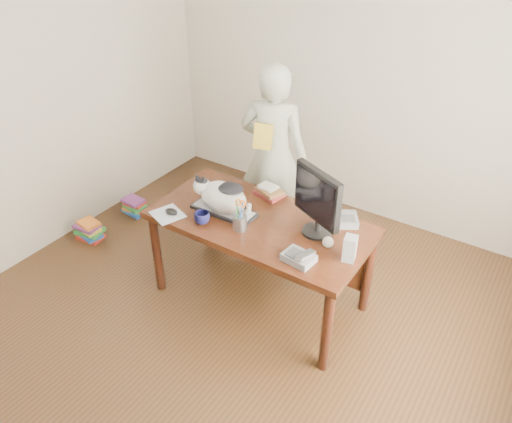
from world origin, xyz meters
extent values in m
plane|color=black|center=(0.00, 0.00, 0.00)|extent=(4.50, 4.50, 0.00)
plane|color=white|center=(0.00, 2.25, 1.35)|extent=(4.00, 0.00, 4.00)
cube|color=black|center=(0.00, 0.60, 0.72)|extent=(1.60, 0.80, 0.05)
cylinder|color=black|center=(-0.74, 0.26, 0.35)|extent=(0.07, 0.07, 0.70)
cylinder|color=black|center=(0.74, 0.26, 0.35)|extent=(0.07, 0.07, 0.70)
cylinder|color=black|center=(-0.74, 0.94, 0.35)|extent=(0.07, 0.07, 0.70)
cylinder|color=black|center=(0.74, 0.94, 0.35)|extent=(0.07, 0.07, 0.70)
cube|color=black|center=(0.00, 0.96, 0.40)|extent=(1.45, 0.03, 0.50)
cube|color=black|center=(-0.28, 0.54, 0.76)|extent=(0.49, 0.19, 0.02)
cube|color=silver|center=(-0.28, 0.54, 0.78)|extent=(0.46, 0.16, 0.01)
ellipsoid|color=white|center=(-0.28, 0.54, 0.88)|extent=(0.37, 0.23, 0.23)
ellipsoid|color=white|center=(-0.45, 0.52, 0.92)|extent=(0.14, 0.13, 0.13)
ellipsoid|color=black|center=(-0.45, 0.52, 0.97)|extent=(0.09, 0.09, 0.05)
cone|color=black|center=(-0.48, 0.51, 1.00)|extent=(0.07, 0.06, 0.08)
cone|color=black|center=(-0.42, 0.51, 1.00)|extent=(0.07, 0.06, 0.08)
ellipsoid|color=black|center=(-0.21, 0.54, 0.97)|extent=(0.20, 0.16, 0.05)
cylinder|color=white|center=(-0.10, 0.60, 0.80)|extent=(0.11, 0.15, 0.05)
cylinder|color=black|center=(0.41, 0.69, 0.76)|extent=(0.28, 0.28, 0.02)
cylinder|color=black|center=(0.41, 0.69, 0.81)|extent=(0.06, 0.06, 0.10)
cube|color=black|center=(0.41, 0.67, 1.05)|extent=(0.41, 0.22, 0.36)
cube|color=black|center=(0.39, 0.65, 1.05)|extent=(0.36, 0.17, 0.31)
cylinder|color=gray|center=(-0.05, 0.43, 0.80)|extent=(0.11, 0.11, 0.11)
cylinder|color=black|center=(-0.07, 0.44, 0.90)|extent=(0.03, 0.04, 0.16)
cylinder|color=blue|center=(-0.04, 0.42, 0.90)|extent=(0.02, 0.04, 0.16)
cylinder|color=#B62C1A|center=(-0.06, 0.45, 0.90)|extent=(0.01, 0.04, 0.16)
cylinder|color=#17772E|center=(-0.06, 0.41, 0.90)|extent=(0.03, 0.03, 0.16)
cylinder|color=silver|center=(-0.04, 0.42, 0.91)|extent=(0.02, 0.03, 0.12)
cylinder|color=silver|center=(-0.04, 0.43, 0.91)|extent=(0.02, 0.03, 0.12)
torus|color=orange|center=(-0.06, 0.42, 0.97)|extent=(0.05, 0.02, 0.05)
torus|color=orange|center=(-0.03, 0.43, 0.97)|extent=(0.05, 0.02, 0.05)
cube|color=silver|center=(-0.60, 0.29, 0.75)|extent=(0.28, 0.26, 0.01)
ellipsoid|color=black|center=(-0.58, 0.31, 0.77)|extent=(0.12, 0.10, 0.04)
imported|color=#0D0E37|center=(-0.32, 0.34, 0.79)|extent=(0.15, 0.15, 0.09)
cube|color=slate|center=(0.46, 0.35, 0.77)|extent=(0.21, 0.16, 0.05)
cube|color=#3F3F41|center=(0.43, 0.34, 0.80)|extent=(0.09, 0.11, 0.01)
cube|color=silver|center=(0.51, 0.35, 0.81)|extent=(0.07, 0.17, 0.06)
cube|color=#959597|center=(0.72, 0.54, 0.84)|extent=(0.10, 0.10, 0.18)
sphere|color=beige|center=(0.55, 0.58, 0.79)|extent=(0.08, 0.08, 0.08)
cube|color=#531616|center=(-0.13, 0.92, 0.77)|extent=(0.24, 0.19, 0.03)
cube|color=#53361C|center=(-0.12, 0.92, 0.80)|extent=(0.23, 0.20, 0.03)
cube|color=beige|center=(-0.13, 0.93, 0.82)|extent=(0.15, 0.12, 0.02)
cube|color=slate|center=(0.54, 0.92, 0.78)|extent=(0.21, 0.23, 0.05)
cube|color=#3F3F41|center=(0.55, 0.89, 0.80)|extent=(0.13, 0.13, 0.01)
imported|color=silver|center=(-0.40, 1.43, 0.81)|extent=(0.67, 0.52, 1.62)
cube|color=gold|center=(-0.40, 1.26, 1.05)|extent=(0.17, 0.13, 0.21)
cube|color=#A42217|center=(-1.75, 0.40, 0.01)|extent=(0.25, 0.19, 0.03)
cube|color=#1B4DA5|center=(-1.74, 0.39, 0.04)|extent=(0.23, 0.18, 0.03)
cube|color=#257C31|center=(-1.76, 0.41, 0.08)|extent=(0.27, 0.22, 0.03)
cube|color=gold|center=(-1.75, 0.40, 0.11)|extent=(0.21, 0.16, 0.03)
cube|color=#70327D|center=(-1.76, 0.39, 0.14)|extent=(0.23, 0.17, 0.03)
cube|color=orange|center=(-1.74, 0.41, 0.17)|extent=(0.21, 0.17, 0.03)
cube|color=#1B4DA5|center=(-1.72, 0.95, 0.02)|extent=(0.25, 0.19, 0.03)
cube|color=orange|center=(-1.73, 0.96, 0.05)|extent=(0.22, 0.19, 0.03)
cube|color=#257C31|center=(-1.71, 0.94, 0.08)|extent=(0.24, 0.19, 0.03)
cube|color=#A42217|center=(-1.72, 0.96, 0.11)|extent=(0.21, 0.16, 0.03)
cube|color=#70327D|center=(-1.73, 0.94, 0.14)|extent=(0.22, 0.17, 0.03)
camera|label=1|loc=(1.61, -1.89, 2.77)|focal=35.00mm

